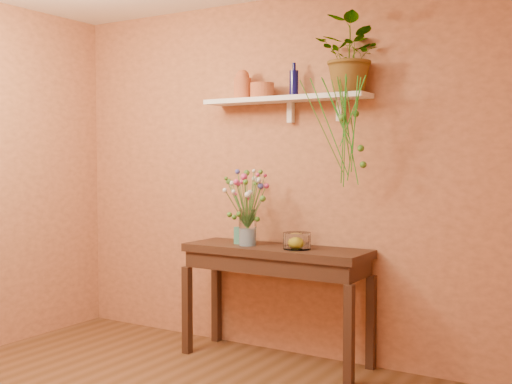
{
  "coord_description": "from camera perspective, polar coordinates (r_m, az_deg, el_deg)",
  "views": [
    {
      "loc": [
        2.36,
        -2.29,
        1.49
      ],
      "look_at": [
        0.0,
        1.55,
        1.25
      ],
      "focal_mm": 45.17,
      "sensor_mm": 36.0,
      "label": 1
    }
  ],
  "objects": [
    {
      "name": "glass_vase",
      "position": [
        4.75,
        -0.74,
        -3.4
      ],
      "size": [
        0.13,
        0.13,
        0.27
      ],
      "color": "white",
      "rests_on": "sideboard"
    },
    {
      "name": "spider_plant",
      "position": [
        4.56,
        8.53,
        11.9
      ],
      "size": [
        0.58,
        0.55,
        0.51
      ],
      "primitive_type": "imported",
      "rotation": [
        0.0,
        0.0,
        -0.41
      ],
      "color": "#396D1D",
      "rests_on": "wall_shelf"
    },
    {
      "name": "plant_fronds",
      "position": [
        4.35,
        8.19,
        5.56
      ],
      "size": [
        0.48,
        0.31,
        0.73
      ],
      "color": "#396D1D",
      "rests_on": "wall_shelf"
    },
    {
      "name": "blue_bottle",
      "position": [
        4.78,
        3.38,
        9.63
      ],
      "size": [
        0.09,
        0.09,
        0.25
      ],
      "color": "#0B0B42",
      "rests_on": "wall_shelf"
    },
    {
      "name": "sideboard",
      "position": [
        4.72,
        1.75,
        -6.32
      ],
      "size": [
        1.39,
        0.45,
        0.84
      ],
      "color": "#392017",
      "rests_on": "ground"
    },
    {
      "name": "wall_shelf",
      "position": [
        4.77,
        2.69,
        8.15
      ],
      "size": [
        1.3,
        0.24,
        0.19
      ],
      "color": "white",
      "rests_on": "room"
    },
    {
      "name": "carton",
      "position": [
        4.85,
        -1.53,
        -3.86
      ],
      "size": [
        0.07,
        0.06,
        0.13
      ],
      "primitive_type": "cube",
      "rotation": [
        0.0,
        0.0,
        0.22
      ],
      "color": "#2C7080",
      "rests_on": "sideboard"
    },
    {
      "name": "lemon",
      "position": [
        4.57,
        3.58,
        -4.5
      ],
      "size": [
        0.08,
        0.08,
        0.08
      ],
      "primitive_type": "sphere",
      "color": "#FFFD25",
      "rests_on": "glass_bowl"
    },
    {
      "name": "terracotta_jug",
      "position": [
        4.97,
        -1.2,
        9.45
      ],
      "size": [
        0.14,
        0.14,
        0.22
      ],
      "color": "#BD5836",
      "rests_on": "wall_shelf"
    },
    {
      "name": "room",
      "position": [
        3.29,
        -14.27,
        0.54
      ],
      "size": [
        4.04,
        4.04,
        2.7
      ],
      "color": "brown",
      "rests_on": "ground"
    },
    {
      "name": "bouquet",
      "position": [
        4.74,
        -0.83,
        -0.04
      ],
      "size": [
        0.42,
        0.4,
        0.44
      ],
      "color": "#386B28",
      "rests_on": "glass_vase"
    },
    {
      "name": "terracotta_pot",
      "position": [
        4.85,
        0.55,
        8.99
      ],
      "size": [
        0.24,
        0.24,
        0.11
      ],
      "primitive_type": "cylinder",
      "rotation": [
        0.0,
        0.0,
        0.43
      ],
      "color": "#BD5836",
      "rests_on": "wall_shelf"
    },
    {
      "name": "glass_bowl",
      "position": [
        4.57,
        3.64,
        -4.4
      ],
      "size": [
        0.2,
        0.2,
        0.12
      ],
      "color": "white",
      "rests_on": "sideboard"
    }
  ]
}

